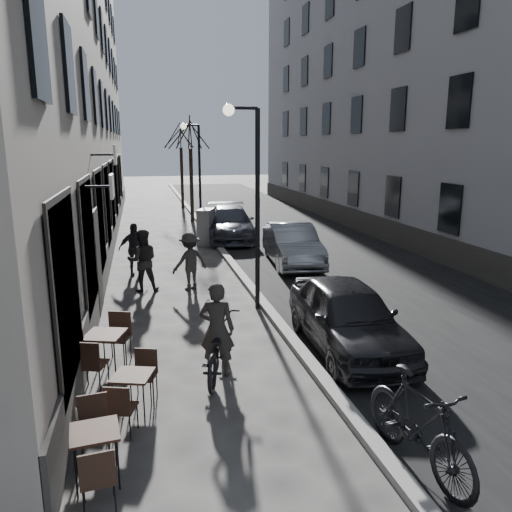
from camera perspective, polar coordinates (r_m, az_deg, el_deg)
name	(u,v)px	position (r m, az deg, el deg)	size (l,w,h in m)	color
ground	(352,438)	(7.85, 10.91, -19.74)	(120.00, 120.00, 0.00)	#363331
road	(288,235)	(23.37, 3.73, 2.45)	(7.30, 60.00, 0.00)	black
kerb	(211,237)	(22.59, -5.17, 2.21)	(0.25, 60.00, 0.12)	gray
building_left	(50,45)	(23.04, -22.44, 21.41)	(4.00, 35.00, 16.00)	gray
building_right	(404,59)	(25.94, 16.54, 20.75)	(4.00, 35.00, 16.00)	gray
streetlamp_near	(251,186)	(12.34, -0.61, 8.00)	(0.90, 0.28, 5.09)	black
streetlamp_far	(196,165)	(24.17, -6.89, 10.27)	(0.90, 0.28, 5.09)	black
tree_near	(190,134)	(27.14, -7.54, 13.69)	(2.40, 2.40, 5.70)	black
tree_far	(181,135)	(33.12, -8.61, 13.48)	(2.40, 2.40, 5.70)	black
bistro_set_a	(96,451)	(6.98, -17.82, -20.41)	(0.65, 1.48, 0.85)	black
bistro_set_b	(133,391)	(8.27, -13.84, -14.70)	(0.81, 1.46, 0.83)	black
bistro_set_c	(105,350)	(9.68, -16.83, -10.24)	(0.93, 1.68, 0.96)	black
sign_board	(71,395)	(8.41, -20.37, -14.67)	(0.45, 0.65, 1.06)	black
utility_cabinet	(206,227)	(21.17, -5.74, 3.36)	(0.55, 0.99, 1.49)	slate
bicycle	(217,347)	(9.31, -4.46, -10.33)	(0.72, 2.07, 1.09)	black
cyclist_rider	(217,329)	(9.18, -4.50, -8.35)	(0.65, 0.43, 1.78)	#2A2825
pedestrian_near	(143,261)	(14.65, -12.83, -0.51)	(0.87, 0.68, 1.80)	#272422
pedestrian_mid	(190,261)	(14.57, -7.57, -0.59)	(1.09, 0.63, 1.69)	#2E2B28
pedestrian_far	(134,249)	(16.56, -13.75, 0.78)	(0.99, 0.41, 1.70)	black
car_near	(348,316)	(10.50, 10.45, -6.76)	(1.69, 4.21, 1.43)	black
car_mid	(292,244)	(17.56, 4.16, 1.33)	(1.50, 4.31, 1.42)	gray
car_far	(230,223)	(22.17, -3.00, 3.77)	(2.01, 4.96, 1.44)	#3C3D47
moped	(418,424)	(7.12, 18.07, -17.80)	(0.61, 2.15, 1.29)	black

